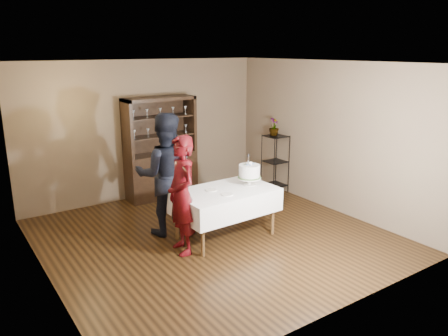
{
  "coord_description": "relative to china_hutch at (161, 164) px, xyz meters",
  "views": [
    {
      "loc": [
        -3.48,
        -5.4,
        2.9
      ],
      "look_at": [
        0.26,
        0.1,
        1.07
      ],
      "focal_mm": 35.0,
      "sensor_mm": 36.0,
      "label": 1
    }
  ],
  "objects": [
    {
      "name": "back_wall",
      "position": [
        -0.2,
        0.25,
        0.69
      ],
      "size": [
        5.0,
        0.02,
        2.7
      ],
      "primitive_type": "cube",
      "color": "brown",
      "rests_on": "floor"
    },
    {
      "name": "man",
      "position": [
        -0.74,
        -1.68,
        0.32
      ],
      "size": [
        1.18,
        1.07,
        1.96
      ],
      "primitive_type": "imported",
      "rotation": [
        0.0,
        0.0,
        2.71
      ],
      "color": "black",
      "rests_on": "floor"
    },
    {
      "name": "wall_right",
      "position": [
        2.3,
        -2.25,
        0.69
      ],
      "size": [
        0.02,
        5.0,
        2.7
      ],
      "primitive_type": "cube",
      "color": "brown",
      "rests_on": "floor"
    },
    {
      "name": "cake_table",
      "position": [
        -0.05,
        -2.34,
        -0.07
      ],
      "size": [
        1.59,
        1.01,
        0.78
      ],
      "rotation": [
        0.0,
        0.0,
        0.03
      ],
      "color": "white",
      "rests_on": "floor"
    },
    {
      "name": "woman",
      "position": [
        -0.85,
        -2.42,
        0.21
      ],
      "size": [
        0.49,
        0.68,
        1.74
      ],
      "primitive_type": "imported",
      "rotation": [
        0.0,
        0.0,
        -1.69
      ],
      "color": "#3C0510",
      "rests_on": "floor"
    },
    {
      "name": "floor",
      "position": [
        -0.2,
        -2.25,
        -0.66
      ],
      "size": [
        5.0,
        5.0,
        0.0
      ],
      "primitive_type": "plane",
      "color": "black",
      "rests_on": "ground"
    },
    {
      "name": "plate_far",
      "position": [
        -0.25,
        -2.25,
        0.12
      ],
      "size": [
        0.19,
        0.19,
        0.01
      ],
      "primitive_type": "cylinder",
      "rotation": [
        0.0,
        0.0,
        0.05
      ],
      "color": "white",
      "rests_on": "cake_table"
    },
    {
      "name": "plant_etagere",
      "position": [
        2.08,
        -1.05,
        -0.01
      ],
      "size": [
        0.42,
        0.42,
        1.2
      ],
      "color": "black",
      "rests_on": "floor"
    },
    {
      "name": "cake",
      "position": [
        0.42,
        -2.34,
        0.32
      ],
      "size": [
        0.42,
        0.42,
        0.52
      ],
      "rotation": [
        0.0,
        0.0,
        -0.32
      ],
      "color": "white",
      "rests_on": "cake_table"
    },
    {
      "name": "china_hutch",
      "position": [
        0.0,
        0.0,
        0.0
      ],
      "size": [
        1.4,
        0.48,
        2.0
      ],
      "color": "black",
      "rests_on": "floor"
    },
    {
      "name": "potted_plant",
      "position": [
        2.06,
        -1.0,
        0.7
      ],
      "size": [
        0.26,
        0.26,
        0.36
      ],
      "primitive_type": "imported",
      "rotation": [
        0.0,
        0.0,
        0.35
      ],
      "color": "#426630",
      "rests_on": "plant_etagere"
    },
    {
      "name": "wall_left",
      "position": [
        -2.7,
        -2.25,
        0.69
      ],
      "size": [
        0.02,
        5.0,
        2.7
      ],
      "primitive_type": "cube",
      "color": "brown",
      "rests_on": "floor"
    },
    {
      "name": "plate_near",
      "position": [
        -0.16,
        -2.56,
        0.12
      ],
      "size": [
        0.23,
        0.23,
        0.01
      ],
      "primitive_type": "cylinder",
      "rotation": [
        0.0,
        0.0,
        -0.33
      ],
      "color": "white",
      "rests_on": "cake_table"
    },
    {
      "name": "ceiling",
      "position": [
        -0.2,
        -2.25,
        2.04
      ],
      "size": [
        5.0,
        5.0,
        0.0
      ],
      "primitive_type": "plane",
      "rotation": [
        3.14,
        0.0,
        0.0
      ],
      "color": "white",
      "rests_on": "back_wall"
    }
  ]
}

